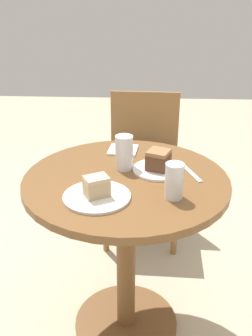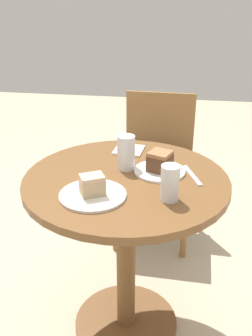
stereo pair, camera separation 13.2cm
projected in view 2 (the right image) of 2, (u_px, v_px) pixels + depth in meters
ground_plane at (126, 324)px, 1.83m from camera, size 8.00×8.00×0.00m
table at (126, 224)px, 1.60m from camera, size 0.79×0.79×0.77m
chair at (156, 163)px, 2.37m from camera, size 0.45×0.46×0.86m
plate_near at (160, 171)px, 1.55m from camera, size 0.20×0.20×0.01m
plate_far at (93, 195)px, 1.37m from camera, size 0.24×0.24×0.01m
cake_slice_near at (160, 161)px, 1.53m from camera, size 0.11×0.11×0.08m
cake_slice_far at (92, 185)px, 1.35m from camera, size 0.10×0.09×0.07m
glass_lemonade at (170, 185)px, 1.33m from camera, size 0.06×0.06×0.13m
glass_water at (126, 155)px, 1.55m from camera, size 0.07×0.07×0.14m
napkin_stack at (129, 150)px, 1.75m from camera, size 0.14×0.14×0.01m
fork at (192, 175)px, 1.52m from camera, size 0.08×0.17×0.00m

